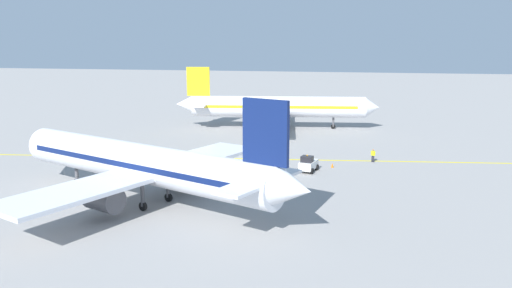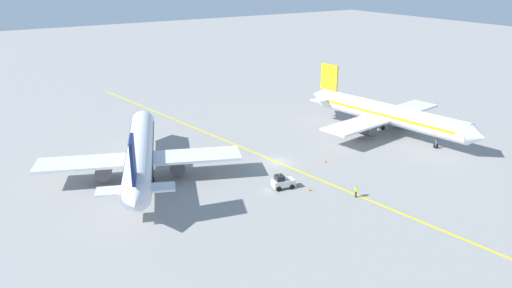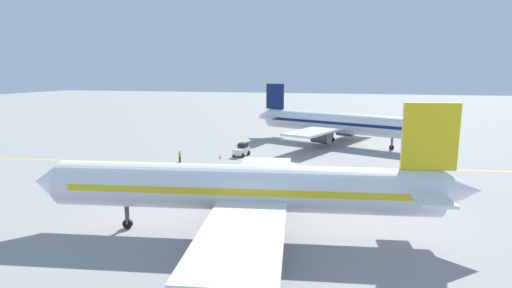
% 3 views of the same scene
% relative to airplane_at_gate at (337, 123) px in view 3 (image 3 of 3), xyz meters
% --- Properties ---
extents(ground_plane, '(400.00, 400.00, 0.00)m').
position_rel_airplane_at_gate_xyz_m(ground_plane, '(19.69, -5.40, -3.71)').
color(ground_plane, gray).
extents(apron_yellow_centreline, '(17.55, 118.82, 0.01)m').
position_rel_airplane_at_gate_xyz_m(apron_yellow_centreline, '(19.69, -5.40, -3.71)').
color(apron_yellow_centreline, yellow).
rests_on(apron_yellow_centreline, ground).
extents(airplane_at_gate, '(27.90, 34.02, 10.60)m').
position_rel_airplane_at_gate_xyz_m(airplane_at_gate, '(0.00, 0.00, 0.00)').
color(airplane_at_gate, silver).
rests_on(airplane_at_gate, ground).
extents(airplane_adjacent_stand, '(28.46, 35.49, 10.60)m').
position_rel_airplane_at_gate_xyz_m(airplane_adjacent_stand, '(43.82, -4.50, 0.00)').
color(airplane_adjacent_stand, white).
rests_on(airplane_adjacent_stand, ground).
extents(baggage_tug_white, '(3.24, 2.24, 2.11)m').
position_rel_airplane_at_gate_xyz_m(baggage_tug_white, '(14.85, -13.61, -2.81)').
color(baggage_tug_white, white).
rests_on(baggage_tug_white, ground).
extents(ground_crew_worker, '(0.35, 0.54, 1.68)m').
position_rel_airplane_at_gate_xyz_m(ground_crew_worker, '(21.34, -21.00, -2.80)').
color(ground_crew_worker, '#23232D').
rests_on(ground_crew_worker, ground).
extents(traffic_cone_near_nose, '(0.32, 0.32, 0.55)m').
position_rel_airplane_at_gate_xyz_m(traffic_cone_near_nose, '(17.45, -16.23, -3.43)').
color(traffic_cone_near_nose, orange).
rests_on(traffic_cone_near_nose, ground).
extents(traffic_cone_mid_apron, '(0.32, 0.32, 0.55)m').
position_rel_airplane_at_gate_xyz_m(traffic_cone_mid_apron, '(17.09, -14.41, -3.43)').
color(traffic_cone_mid_apron, orange).
rests_on(traffic_cone_mid_apron, ground).
extents(traffic_cone_by_wingtip, '(0.32, 0.32, 0.55)m').
position_rel_airplane_at_gate_xyz_m(traffic_cone_by_wingtip, '(25.89, -9.46, -3.43)').
color(traffic_cone_by_wingtip, orange).
rests_on(traffic_cone_by_wingtip, ground).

